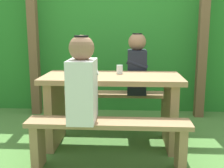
# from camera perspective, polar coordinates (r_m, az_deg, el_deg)

# --- Properties ---
(ground_plane) EXTENTS (12.00, 12.00, 0.00)m
(ground_plane) POSITION_cam_1_polar(r_m,az_deg,el_deg) (3.06, 0.00, -12.16)
(ground_plane) COLOR #4D8039
(hedge_backdrop) EXTENTS (6.40, 0.90, 1.91)m
(hedge_backdrop) POSITION_cam_1_polar(r_m,az_deg,el_deg) (4.54, 1.31, 7.93)
(hedge_backdrop) COLOR #297D29
(hedge_backdrop) RESTS_ON ground_plane
(pergola_post_left) EXTENTS (0.12, 0.12, 2.04)m
(pergola_post_left) POSITION_cam_1_polar(r_m,az_deg,el_deg) (4.08, -15.66, 8.07)
(pergola_post_left) COLOR brown
(pergola_post_left) RESTS_ON ground_plane
(pergola_post_right) EXTENTS (0.12, 0.12, 2.04)m
(pergola_post_right) POSITION_cam_1_polar(r_m,az_deg,el_deg) (3.98, 17.95, 7.88)
(pergola_post_right) COLOR brown
(pergola_post_right) RESTS_ON ground_plane
(picnic_table) EXTENTS (1.40, 0.64, 0.75)m
(picnic_table) POSITION_cam_1_polar(r_m,az_deg,el_deg) (2.90, 0.00, -2.91)
(picnic_table) COLOR #9E7A51
(picnic_table) RESTS_ON ground_plane
(bench_near) EXTENTS (1.40, 0.24, 0.44)m
(bench_near) POSITION_cam_1_polar(r_m,az_deg,el_deg) (2.44, -0.77, -10.30)
(bench_near) COLOR #9E7A51
(bench_near) RESTS_ON ground_plane
(bench_far) EXTENTS (1.40, 0.24, 0.44)m
(bench_far) POSITION_cam_1_polar(r_m,az_deg,el_deg) (3.46, 0.53, -3.76)
(bench_far) COLOR #9E7A51
(bench_far) RESTS_ON ground_plane
(person_white_shirt) EXTENTS (0.25, 0.35, 0.72)m
(person_white_shirt) POSITION_cam_1_polar(r_m,az_deg,el_deg) (2.34, -6.05, 0.38)
(person_white_shirt) COLOR white
(person_white_shirt) RESTS_ON bench_near
(person_black_coat) EXTENTS (0.25, 0.35, 0.72)m
(person_black_coat) POSITION_cam_1_polar(r_m,az_deg,el_deg) (3.37, 5.06, 3.71)
(person_black_coat) COLOR black
(person_black_coat) RESTS_ON bench_far
(drinking_glass) EXTENTS (0.07, 0.07, 0.09)m
(drinking_glass) POSITION_cam_1_polar(r_m,az_deg,el_deg) (2.94, 1.56, 2.99)
(drinking_glass) COLOR silver
(drinking_glass) RESTS_ON picnic_table
(bottle_left) EXTENTS (0.07, 0.07, 0.24)m
(bottle_left) POSITION_cam_1_polar(r_m,az_deg,el_deg) (2.85, -6.62, 3.76)
(bottle_left) COLOR silver
(bottle_left) RESTS_ON picnic_table
(cell_phone) EXTENTS (0.07, 0.14, 0.01)m
(cell_phone) POSITION_cam_1_polar(r_m,az_deg,el_deg) (2.77, -5.74, 1.54)
(cell_phone) COLOR black
(cell_phone) RESTS_ON picnic_table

